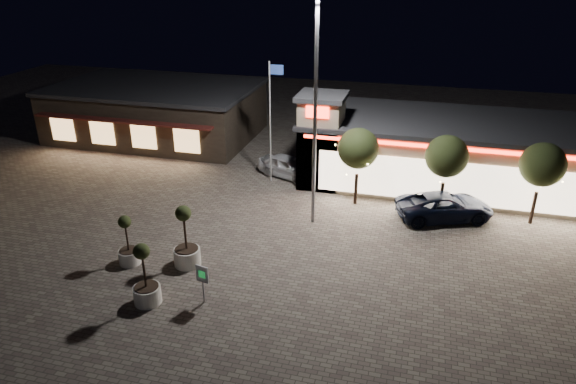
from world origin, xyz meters
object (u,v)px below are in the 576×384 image
(pickup_truck, at_px, (445,206))
(white_sedan, at_px, (288,167))
(planter_left, at_px, (129,249))
(planter_mid, at_px, (146,285))
(valet_sign, at_px, (202,277))

(pickup_truck, distance_m, white_sedan, 10.89)
(planter_left, relative_size, planter_mid, 0.89)
(planter_mid, bearing_deg, white_sedan, 81.53)
(pickup_truck, xyz_separation_m, planter_mid, (-12.54, -11.64, 0.14))
(planter_mid, height_order, valet_sign, planter_mid)
(pickup_truck, relative_size, planter_mid, 1.87)
(planter_left, relative_size, valet_sign, 1.41)
(white_sedan, distance_m, planter_mid, 15.45)
(pickup_truck, bearing_deg, white_sedan, 49.64)
(planter_left, bearing_deg, pickup_truck, 31.02)
(white_sedan, height_order, planter_left, planter_left)
(white_sedan, xyz_separation_m, planter_mid, (-2.28, -15.28, 0.15))
(planter_left, xyz_separation_m, planter_mid, (2.43, -2.64, 0.10))
(planter_mid, xyz_separation_m, valet_sign, (2.37, 0.64, 0.39))
(white_sedan, height_order, planter_mid, planter_mid)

